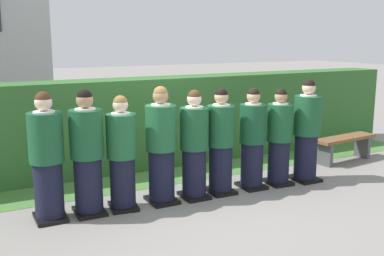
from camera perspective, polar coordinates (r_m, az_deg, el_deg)
name	(u,v)px	position (r m, az deg, el deg)	size (l,w,h in m)	color
ground_plane	(192,197)	(6.95, 0.00, -8.52)	(60.00, 60.00, 0.00)	gray
student_front_row_0	(47,160)	(6.18, -17.52, -3.78)	(0.44, 0.48, 1.68)	black
student_front_row_1	(87,156)	(6.26, -12.85, -3.35)	(0.44, 0.49, 1.69)	black
student_front_row_2	(122,156)	(6.36, -8.67, -3.42)	(0.42, 0.50, 1.58)	black
student_front_row_3	(161,148)	(6.54, -3.83, -2.48)	(0.44, 0.49, 1.68)	black
student_front_row_4	(194,147)	(6.72, 0.27, -2.40)	(0.42, 0.51, 1.61)	black
student_front_row_5	(221,144)	(6.95, 3.58, -1.98)	(0.42, 0.47, 1.61)	black
student_front_row_6	(252,141)	(7.24, 7.49, -1.61)	(0.41, 0.46, 1.58)	black
student_front_row_7	(279,139)	(7.49, 10.76, -1.38)	(0.40, 0.47, 1.55)	black
student_front_row_8	(307,133)	(7.76, 14.01, -0.61)	(0.44, 0.48, 1.68)	black
hedge	(144,123)	(8.41, -5.95, 0.64)	(11.07, 0.70, 1.62)	#33662D
wooden_bench	(345,143)	(9.26, 18.38, -1.81)	(1.43, 0.51, 0.48)	brown
lawn_strip	(163,177)	(7.88, -3.67, -6.10)	(11.07, 0.90, 0.01)	#477A38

